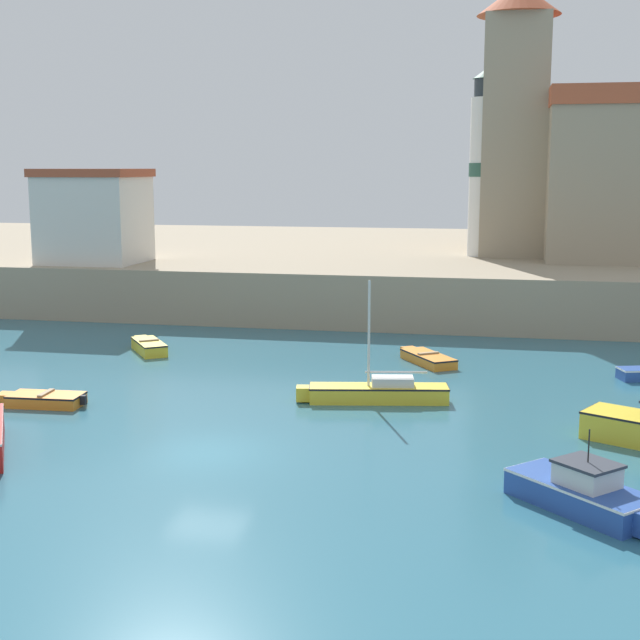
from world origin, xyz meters
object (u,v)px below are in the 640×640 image
dinghy_orange_3 (427,358)px  harbor_shed_near_wharf (94,216)px  sailboat_yellow_5 (377,391)px  lighthouse (487,166)px  dinghy_orange_0 (43,399)px  dinghy_yellow_2 (149,346)px  motorboat_blue_6 (586,493)px  church (589,163)px

dinghy_orange_3 → harbor_shed_near_wharf: 25.21m
sailboat_yellow_5 → lighthouse: lighthouse is taller
dinghy_orange_0 → dinghy_orange_3: dinghy_orange_0 is taller
dinghy_orange_0 → dinghy_yellow_2: dinghy_yellow_2 is taller
dinghy_yellow_2 → sailboat_yellow_5: 14.40m
dinghy_yellow_2 → lighthouse: bearing=52.1°
dinghy_yellow_2 → motorboat_blue_6: size_ratio=0.79×
motorboat_blue_6 → harbor_shed_near_wharf: (-27.52, 28.62, 5.61)m
harbor_shed_near_wharf → dinghy_orange_0: bearing=-69.8°
dinghy_yellow_2 → dinghy_orange_3: dinghy_yellow_2 is taller
dinghy_orange_3 → lighthouse: bearing=84.0°
dinghy_orange_0 → harbor_shed_near_wharf: harbor_shed_near_wharf is taller
dinghy_orange_3 → church: church is taller
lighthouse → dinghy_orange_3: bearing=-96.0°
dinghy_orange_0 → lighthouse: 35.87m
dinghy_orange_0 → harbor_shed_near_wharf: (-7.95, 21.65, 5.85)m
dinghy_orange_3 → church: (8.93, 22.41, 9.12)m
church → lighthouse: size_ratio=1.42×
sailboat_yellow_5 → church: bearing=71.0°
motorboat_blue_6 → lighthouse: (-3.52, 37.77, 8.71)m
lighthouse → harbor_shed_near_wharf: (-24.00, -9.15, -3.10)m
dinghy_yellow_2 → dinghy_orange_0: bearing=-90.6°
dinghy_yellow_2 → motorboat_blue_6: (19.47, -17.31, 0.18)m
sailboat_yellow_5 → motorboat_blue_6: bearing=-55.3°
dinghy_orange_0 → sailboat_yellow_5: size_ratio=0.60×
lighthouse → sailboat_yellow_5: bearing=-97.2°
dinghy_orange_3 → motorboat_blue_6: (5.66, -17.52, 0.25)m
dinghy_orange_0 → church: size_ratio=0.20×
sailboat_yellow_5 → motorboat_blue_6: sailboat_yellow_5 is taller
sailboat_yellow_5 → church: size_ratio=0.34×
lighthouse → harbor_shed_near_wharf: lighthouse is taller
dinghy_orange_3 → motorboat_blue_6: 18.41m
sailboat_yellow_5 → lighthouse: 29.24m
dinghy_orange_0 → sailboat_yellow_5: (12.57, 3.13, 0.15)m
motorboat_blue_6 → sailboat_yellow_5: bearing=124.7°
dinghy_yellow_2 → church: bearing=44.8°
motorboat_blue_6 → harbor_shed_near_wharf: harbor_shed_near_wharf is taller
dinghy_yellow_2 → sailboat_yellow_5: size_ratio=0.57×
dinghy_yellow_2 → sailboat_yellow_5: (12.47, -7.21, 0.10)m
dinghy_yellow_2 → harbor_shed_near_wharf: (-8.05, 11.31, 5.80)m
dinghy_orange_0 → harbor_shed_near_wharf: size_ratio=0.59×
dinghy_orange_0 → motorboat_blue_6: motorboat_blue_6 is taller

